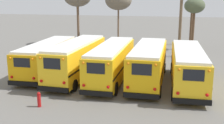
{
  "coord_description": "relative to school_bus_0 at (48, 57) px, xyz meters",
  "views": [
    {
      "loc": [
        5.38,
        -23.33,
        7.23
      ],
      "look_at": [
        0.0,
        -0.13,
        1.6
      ],
      "focal_mm": 45.0,
      "sensor_mm": 36.0,
      "label": 1
    }
  ],
  "objects": [
    {
      "name": "school_bus_4",
      "position": [
        12.79,
        -0.94,
        0.06
      ],
      "size": [
        2.85,
        10.22,
        3.06
      ],
      "color": "yellow",
      "rests_on": "ground"
    },
    {
      "name": "school_bus_2",
      "position": [
        6.39,
        -0.78,
        0.1
      ],
      "size": [
        2.57,
        10.34,
        3.13
      ],
      "color": "yellow",
      "rests_on": "ground"
    },
    {
      "name": "ground_plane",
      "position": [
        6.39,
        -0.51,
        -1.61
      ],
      "size": [
        160.0,
        160.0,
        0.0
      ],
      "primitive_type": "plane",
      "color": "#66635E"
    },
    {
      "name": "school_bus_1",
      "position": [
        3.2,
        -0.8,
        0.16
      ],
      "size": [
        2.72,
        9.94,
        3.27
      ],
      "color": "yellow",
      "rests_on": "ground"
    },
    {
      "name": "bare_tree_2",
      "position": [
        3.26,
        16.99,
        5.0
      ],
      "size": [
        3.87,
        3.87,
        8.09
      ],
      "color": "brown",
      "rests_on": "ground"
    },
    {
      "name": "school_bus_3",
      "position": [
        9.59,
        -0.8,
        0.11
      ],
      "size": [
        2.61,
        9.66,
        3.17
      ],
      "color": "#EAAA0F",
      "rests_on": "ground"
    },
    {
      "name": "utility_pole",
      "position": [
        12.13,
        10.57,
        2.65
      ],
      "size": [
        1.8,
        0.35,
        8.31
      ],
      "color": "brown",
      "rests_on": "ground"
    },
    {
      "name": "school_bus_0",
      "position": [
        0.0,
        0.0,
        0.0
      ],
      "size": [
        2.94,
        10.05,
        2.94
      ],
      "color": "#E5A00C",
      "rests_on": "ground"
    },
    {
      "name": "fire_hydrant",
      "position": [
        3.07,
        -7.82,
        -1.09
      ],
      "size": [
        0.24,
        0.24,
        1.03
      ],
      "color": "#B21414",
      "rests_on": "ground"
    },
    {
      "name": "bare_tree_3",
      "position": [
        13.91,
        15.77,
        4.23
      ],
      "size": [
        2.71,
        2.71,
        6.97
      ],
      "color": "brown",
      "rests_on": "ground"
    }
  ]
}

